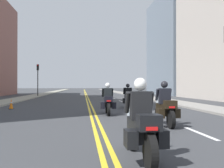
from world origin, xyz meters
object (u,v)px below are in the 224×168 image
at_px(motorcycle_1, 165,108).
at_px(motorcycle_2, 108,102).
at_px(traffic_light_far, 38,74).
at_px(motorcycle_0, 141,127).
at_px(traffic_cone_0, 11,104).
at_px(motorcycle_3, 128,98).

distance_m(motorcycle_1, motorcycle_2, 4.51).
bearing_deg(traffic_light_far, motorcycle_0, -77.79).
bearing_deg(traffic_cone_0, motorcycle_1, -48.01).
distance_m(motorcycle_2, traffic_light_far, 25.67).
xyz_separation_m(motorcycle_0, motorcycle_3, (1.84, 12.96, -0.00)).
height_order(motorcycle_3, traffic_cone_0, motorcycle_3).
distance_m(motorcycle_0, traffic_light_far, 34.06).
relative_size(traffic_cone_0, traffic_light_far, 0.15).
xyz_separation_m(motorcycle_1, motorcycle_2, (-1.72, 4.17, -0.01)).
relative_size(motorcycle_0, traffic_cone_0, 3.45).
distance_m(motorcycle_1, traffic_light_far, 30.15).
xyz_separation_m(traffic_cone_0, traffic_light_far, (-1.55, 20.36, 2.73)).
xyz_separation_m(motorcycle_1, traffic_light_far, (-9.02, 28.67, 2.39)).
bearing_deg(motorcycle_1, motorcycle_3, 89.37).
bearing_deg(motorcycle_0, traffic_light_far, 101.41).
distance_m(motorcycle_3, traffic_cone_0, 7.48).
bearing_deg(motorcycle_3, motorcycle_2, -111.38).
bearing_deg(motorcycle_1, traffic_cone_0, 131.38).
distance_m(motorcycle_2, motorcycle_3, 4.59).
height_order(motorcycle_2, motorcycle_3, motorcycle_2).
relative_size(motorcycle_1, traffic_light_far, 0.50).
distance_m(motorcycle_1, traffic_cone_0, 11.17).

